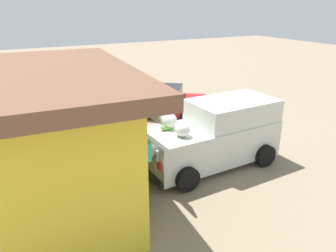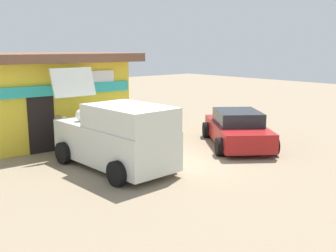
# 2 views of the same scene
# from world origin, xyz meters

# --- Properties ---
(ground_plane) EXTENTS (60.00, 60.00, 0.00)m
(ground_plane) POSITION_xyz_m (0.00, 0.00, 0.00)
(ground_plane) COLOR gray
(storefront_bar) EXTENTS (6.35, 4.58, 3.34)m
(storefront_bar) POSITION_xyz_m (-1.31, 5.05, 1.74)
(storefront_bar) COLOR yellow
(storefront_bar) RESTS_ON ground_plane
(delivery_van) EXTENTS (2.20, 4.51, 2.90)m
(delivery_van) POSITION_xyz_m (-1.43, 0.23, 0.98)
(delivery_van) COLOR silver
(delivery_van) RESTS_ON ground_plane
(parked_sedan) EXTENTS (3.80, 4.28, 1.29)m
(parked_sedan) POSITION_xyz_m (3.51, -0.25, 0.61)
(parked_sedan) COLOR maroon
(parked_sedan) RESTS_ON ground_plane
(vendor_standing) EXTENTS (0.36, 0.57, 1.63)m
(vendor_standing) POSITION_xyz_m (-0.04, 2.30, 0.94)
(vendor_standing) COLOR navy
(vendor_standing) RESTS_ON ground_plane
(customer_bending) EXTENTS (0.81, 0.72, 1.38)m
(customer_bending) POSITION_xyz_m (-1.75, 2.57, 0.86)
(customer_bending) COLOR #726047
(customer_bending) RESTS_ON ground_plane
(unloaded_banana_pile) EXTENTS (0.52, 0.84, 0.40)m
(unloaded_banana_pile) POSITION_xyz_m (-1.56, 3.39, 0.18)
(unloaded_banana_pile) COLOR silver
(unloaded_banana_pile) RESTS_ON ground_plane
(paint_bucket) EXTENTS (0.28, 0.28, 0.33)m
(paint_bucket) POSITION_xyz_m (1.16, 2.80, 0.16)
(paint_bucket) COLOR blue
(paint_bucket) RESTS_ON ground_plane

